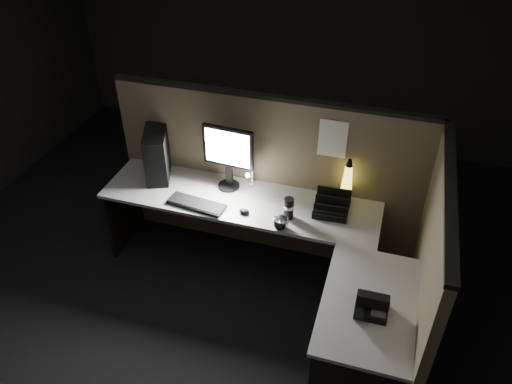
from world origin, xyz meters
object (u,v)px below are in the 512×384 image
(pc_tower, at_px, (157,154))
(keyboard, at_px, (197,204))
(monitor, at_px, (228,152))
(desk_phone, at_px, (371,306))
(lava_lamp, at_px, (347,185))

(pc_tower, relative_size, keyboard, 0.89)
(pc_tower, height_order, monitor, monitor)
(monitor, relative_size, desk_phone, 2.57)
(monitor, height_order, lava_lamp, monitor)
(keyboard, height_order, lava_lamp, lava_lamp)
(pc_tower, xyz_separation_m, monitor, (0.64, 0.03, 0.12))
(pc_tower, distance_m, keyboard, 0.60)
(pc_tower, bearing_deg, monitor, -18.93)
(keyboard, relative_size, desk_phone, 2.19)
(keyboard, bearing_deg, lava_lamp, 25.93)
(keyboard, xyz_separation_m, lava_lamp, (1.14, 0.41, 0.16))
(keyboard, bearing_deg, monitor, 70.37)
(pc_tower, distance_m, lava_lamp, 1.61)
(pc_tower, bearing_deg, desk_phone, -48.34)
(monitor, bearing_deg, pc_tower, -173.46)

